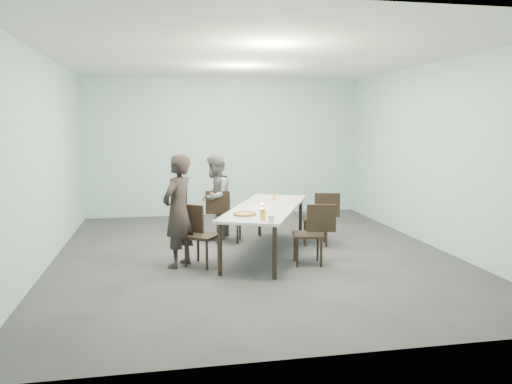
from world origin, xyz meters
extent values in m
plane|color=#333335|center=(0.00, 0.00, 0.00)|extent=(7.00, 7.00, 0.00)
cube|color=#A6D1CE|center=(0.00, 3.50, 1.50)|extent=(6.00, 0.02, 3.00)
cube|color=#A6D1CE|center=(0.00, -3.50, 1.50)|extent=(6.00, 0.02, 3.00)
cube|color=#A6D1CE|center=(-3.00, 0.00, 1.50)|extent=(0.02, 7.00, 3.00)
cube|color=#A6D1CE|center=(3.00, 0.00, 1.50)|extent=(0.02, 7.00, 3.00)
cube|color=white|center=(0.00, 0.00, 3.00)|extent=(6.00, 7.00, 0.02)
cube|color=white|center=(0.19, -0.03, 0.73)|extent=(1.87, 2.74, 0.04)
cylinder|color=black|center=(-0.64, -1.00, 0.35)|extent=(0.06, 0.06, 0.71)
cylinder|color=black|center=(0.34, 1.23, 0.35)|extent=(0.06, 0.06, 0.71)
cylinder|color=black|center=(0.03, -1.30, 0.35)|extent=(0.06, 0.06, 0.71)
cylinder|color=black|center=(1.02, 0.93, 0.35)|extent=(0.06, 0.06, 0.71)
cube|color=black|center=(-0.84, -0.49, 0.43)|extent=(0.58, 0.58, 0.04)
cube|color=black|center=(-0.99, -0.38, 0.67)|extent=(0.37, 0.27, 0.40)
cylinder|color=black|center=(-1.07, -0.53, 0.21)|extent=(0.04, 0.04, 0.41)
cylinder|color=black|center=(-0.88, -0.25, 0.21)|extent=(0.04, 0.04, 0.41)
cylinder|color=black|center=(-0.79, -0.72, 0.21)|extent=(0.04, 0.04, 0.41)
cylinder|color=black|center=(-0.60, -0.44, 0.21)|extent=(0.04, 0.04, 0.41)
cube|color=black|center=(-0.26, 0.91, 0.43)|extent=(0.52, 0.52, 0.04)
cube|color=black|center=(-0.45, 0.96, 0.67)|extent=(0.41, 0.16, 0.40)
cylinder|color=black|center=(-0.48, 0.79, 0.21)|extent=(0.04, 0.04, 0.41)
cylinder|color=black|center=(-0.38, 1.12, 0.21)|extent=(0.04, 0.04, 0.41)
cylinder|color=black|center=(-0.15, 0.70, 0.21)|extent=(0.04, 0.04, 0.41)
cylinder|color=black|center=(-0.05, 1.02, 0.21)|extent=(0.04, 0.04, 0.41)
cube|color=black|center=(0.66, -0.69, 0.43)|extent=(0.48, 0.48, 0.04)
cube|color=black|center=(0.85, -0.73, 0.67)|extent=(0.42, 0.11, 0.40)
cylinder|color=black|center=(0.86, -0.55, 0.21)|extent=(0.04, 0.04, 0.41)
cylinder|color=black|center=(0.80, -0.89, 0.21)|extent=(0.04, 0.04, 0.41)
cylinder|color=black|center=(0.52, -0.50, 0.21)|extent=(0.04, 0.04, 0.41)
cylinder|color=black|center=(0.47, -0.83, 0.21)|extent=(0.04, 0.04, 0.41)
cube|color=black|center=(1.13, 0.42, 0.43)|extent=(0.51, 0.51, 0.04)
cube|color=black|center=(1.31, 0.37, 0.67)|extent=(0.42, 0.14, 0.40)
cylinder|color=black|center=(1.33, 0.54, 0.21)|extent=(0.04, 0.04, 0.41)
cylinder|color=black|center=(1.25, 0.21, 0.21)|extent=(0.04, 0.04, 0.41)
cylinder|color=black|center=(1.00, 0.62, 0.21)|extent=(0.04, 0.04, 0.41)
cylinder|color=black|center=(0.92, 0.29, 0.21)|extent=(0.04, 0.04, 0.41)
imported|color=black|center=(-1.16, -0.46, 0.80)|extent=(0.65, 0.69, 1.59)
imported|color=slate|center=(-0.47, 1.15, 0.74)|extent=(0.79, 0.88, 1.48)
cylinder|color=white|center=(-0.26, -0.74, 0.76)|extent=(0.34, 0.34, 0.01)
cylinder|color=#DBC67C|center=(-0.26, -0.74, 0.77)|extent=(0.30, 0.30, 0.01)
torus|color=brown|center=(-0.26, -0.74, 0.77)|extent=(0.32, 0.32, 0.03)
cylinder|color=white|center=(0.08, -0.51, 0.76)|extent=(0.18, 0.18, 0.01)
cylinder|color=gold|center=(-0.08, -1.12, 0.82)|extent=(0.08, 0.08, 0.15)
cylinder|color=silver|center=(-0.01, -1.27, 0.80)|extent=(0.08, 0.08, 0.09)
cylinder|color=silver|center=(0.13, -0.03, 0.77)|extent=(0.06, 0.06, 0.03)
cylinder|color=orange|center=(0.13, -0.03, 0.79)|extent=(0.04, 0.04, 0.01)
cylinder|color=gold|center=(0.47, 0.62, 0.79)|extent=(0.07, 0.07, 0.08)
cube|color=silver|center=(0.42, 0.81, 0.75)|extent=(0.36, 0.32, 0.01)
camera|label=1|loc=(-1.38, -7.43, 2.02)|focal=35.00mm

